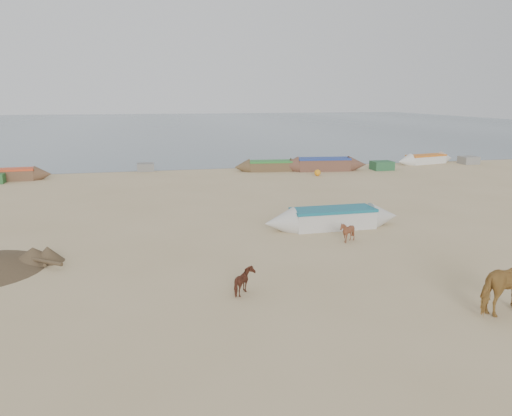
{
  "coord_description": "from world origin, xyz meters",
  "views": [
    {
      "loc": [
        -4.34,
        -14.86,
        5.36
      ],
      "look_at": [
        0.0,
        4.0,
        1.0
      ],
      "focal_mm": 35.0,
      "sensor_mm": 36.0,
      "label": 1
    }
  ],
  "objects": [
    {
      "name": "near_canoe",
      "position": [
        3.25,
        3.94,
        0.42
      ],
      "size": [
        5.87,
        1.33,
        0.83
      ],
      "primitive_type": null,
      "rotation": [
        0.0,
        0.0,
        0.02
      ],
      "color": "beige",
      "rests_on": "ground"
    },
    {
      "name": "ground",
      "position": [
        0.0,
        0.0,
        0.0
      ],
      "size": [
        140.0,
        140.0,
        0.0
      ],
      "primitive_type": "plane",
      "color": "tan",
      "rests_on": "ground"
    },
    {
      "name": "calf_front",
      "position": [
        3.01,
        1.88,
        0.4
      ],
      "size": [
        0.81,
        0.74,
        0.79
      ],
      "primitive_type": "imported",
      "rotation": [
        0.0,
        0.0,
        -1.72
      ],
      "color": "brown",
      "rests_on": "ground"
    },
    {
      "name": "sea",
      "position": [
        0.0,
        82.0,
        0.01
      ],
      "size": [
        160.0,
        160.0,
        0.0
      ],
      "primitive_type": "plane",
      "color": "slate",
      "rests_on": "ground"
    },
    {
      "name": "waterline_canoes",
      "position": [
        -3.87,
        20.27,
        0.41
      ],
      "size": [
        50.18,
        4.08,
        0.94
      ],
      "color": "brown",
      "rests_on": "ground"
    },
    {
      "name": "beach_clutter",
      "position": [
        4.04,
        19.8,
        0.3
      ],
      "size": [
        45.89,
        5.77,
        0.64
      ],
      "color": "#2B602E",
      "rests_on": "ground"
    },
    {
      "name": "calf_right",
      "position": [
        -1.73,
        -2.19,
        0.36
      ],
      "size": [
        0.74,
        0.82,
        0.73
      ],
      "primitive_type": "imported",
      "rotation": [
        0.0,
        0.0,
        1.39
      ],
      "color": "#5A2C1D",
      "rests_on": "ground"
    },
    {
      "name": "cow_adult",
      "position": [
        4.47,
        -4.92,
        0.75
      ],
      "size": [
        1.94,
        1.31,
        1.5
      ],
      "primitive_type": "imported",
      "rotation": [
        0.0,
        0.0,
        1.88
      ],
      "color": "olive",
      "rests_on": "ground"
    }
  ]
}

